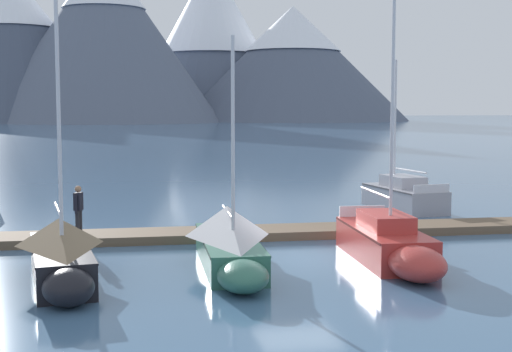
# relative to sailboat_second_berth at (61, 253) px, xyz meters

# --- Properties ---
(ground_plane) EXTENTS (700.00, 700.00, 0.00)m
(ground_plane) POSITION_rel_sailboat_second_berth_xyz_m (6.92, 1.47, -0.80)
(ground_plane) COLOR #426689
(mountain_central_massif) EXTENTS (66.83, 66.83, 45.55)m
(mountain_central_massif) POSITION_rel_sailboat_second_berth_xyz_m (-23.07, 218.22, 22.67)
(mountain_central_massif) COLOR #424C60
(mountain_central_massif) RESTS_ON ground
(mountain_shoulder_ridge) EXTENTS (71.05, 71.05, 51.69)m
(mountain_shoulder_ridge) POSITION_rel_sailboat_second_berth_xyz_m (3.82, 208.50, 25.72)
(mountain_shoulder_ridge) COLOR slate
(mountain_shoulder_ridge) RESTS_ON ground
(mountain_east_summit) EXTENTS (60.89, 60.89, 57.47)m
(mountain_east_summit) POSITION_rel_sailboat_second_berth_xyz_m (42.36, 244.32, 30.08)
(mountain_east_summit) COLOR #4C566B
(mountain_east_summit) RESTS_ON ground
(mountain_rear_spur) EXTENTS (78.31, 78.31, 38.60)m
(mountain_rear_spur) POSITION_rel_sailboat_second_berth_xyz_m (66.31, 220.43, 19.23)
(mountain_rear_spur) COLOR #4C566B
(mountain_rear_spur) RESTS_ON ground
(dock) EXTENTS (28.62, 3.17, 0.30)m
(dock) POSITION_rel_sailboat_second_berth_xyz_m (6.92, 5.47, -0.66)
(dock) COLOR brown
(dock) RESTS_ON ground
(sailboat_second_berth) EXTENTS (2.08, 5.95, 8.65)m
(sailboat_second_berth) POSITION_rel_sailboat_second_berth_xyz_m (0.00, 0.00, 0.00)
(sailboat_second_berth) COLOR black
(sailboat_second_berth) RESTS_ON ground
(sailboat_mid_dock_port) EXTENTS (2.06, 6.92, 6.56)m
(sailboat_mid_dock_port) POSITION_rel_sailboat_second_berth_xyz_m (4.68, 0.82, 0.00)
(sailboat_mid_dock_port) COLOR #336B56
(sailboat_mid_dock_port) RESTS_ON ground
(sailboat_mid_dock_starboard) EXTENTS (2.14, 6.53, 8.11)m
(sailboat_mid_dock_starboard) POSITION_rel_sailboat_second_berth_xyz_m (9.42, 0.26, -0.20)
(sailboat_mid_dock_starboard) COLOR #B2332D
(sailboat_mid_dock_starboard) RESTS_ON ground
(sailboat_far_berth) EXTENTS (2.39, 5.66, 6.79)m
(sailboat_far_berth) POSITION_rel_sailboat_second_berth_xyz_m (14.49, 11.23, -0.17)
(sailboat_far_berth) COLOR #93939E
(sailboat_far_berth) RESTS_ON ground
(person_on_dock) EXTENTS (0.33, 0.56, 1.69)m
(person_on_dock) POSITION_rel_sailboat_second_berth_xyz_m (0.33, 5.47, 0.46)
(person_on_dock) COLOR #232328
(person_on_dock) RESTS_ON dock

